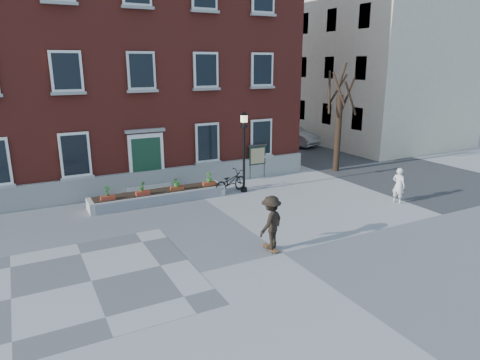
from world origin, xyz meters
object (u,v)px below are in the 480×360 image
bicycle (230,182)px  skateboarder (271,222)px  parked_car (289,135)px  lamp_post (244,141)px  bystander (399,185)px  notice_board (257,155)px

bicycle → skateboarder: skateboarder is taller
parked_car → skateboarder: 19.32m
lamp_post → skateboarder: size_ratio=2.05×
bystander → parked_car: bearing=-27.0°
notice_board → skateboarder: skateboarder is taller
bystander → bicycle: bearing=37.6°
bicycle → lamp_post: 2.11m
skateboarder → bicycle: bearing=75.0°
parked_car → lamp_post: size_ratio=1.21×
parked_car → notice_board: (-7.03, -7.26, 0.48)m
bystander → lamp_post: (-5.34, 4.79, 1.72)m
bystander → skateboarder: 7.95m
bicycle → bystander: bearing=-149.4°
lamp_post → notice_board: size_ratio=2.10×
lamp_post → bystander: bearing=-41.9°
skateboarder → parked_car: bearing=54.0°
notice_board → parked_car: bearing=45.9°
lamp_post → skateboarder: 7.04m
bicycle → parked_car: 13.16m
bystander → lamp_post: bearing=35.4°
parked_car → notice_board: notice_board is taller
bicycle → skateboarder: bearing=145.3°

